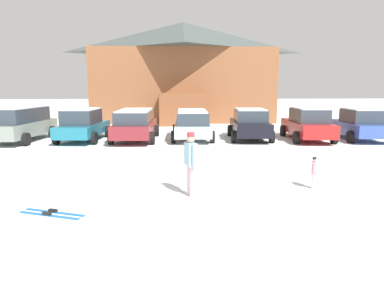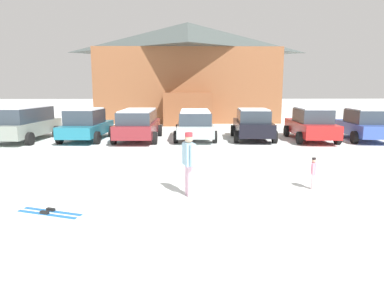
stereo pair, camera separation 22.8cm
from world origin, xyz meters
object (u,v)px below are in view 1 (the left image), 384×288
at_px(skier_adult_in_blue_parka, 191,160).
at_px(parked_teal_hatchback, 83,125).
at_px(parked_blue_hatchback, 360,124).
at_px(parked_grey_wagon, 21,123).
at_px(skier_child_in_pink_snowsuit, 314,171).
at_px(parked_black_sedan, 250,124).
at_px(pair_of_skis, 51,213).
at_px(parked_silver_wagon, 192,123).
at_px(parked_maroon_van, 135,124).
at_px(ski_lodge, 183,71).
at_px(parked_red_sedan, 308,124).

bearing_deg(skier_adult_in_blue_parka, parked_teal_hatchback, 118.92).
bearing_deg(parked_blue_hatchback, parked_grey_wagon, 179.20).
xyz_separation_m(parked_teal_hatchback, skier_child_in_pink_snowsuit, (8.76, -9.10, -0.35)).
relative_size(parked_black_sedan, pair_of_skis, 2.68).
height_order(parked_silver_wagon, skier_adult_in_blue_parka, skier_adult_in_blue_parka).
xyz_separation_m(parked_maroon_van, parked_blue_hatchback, (12.09, -0.36, -0.04)).
bearing_deg(parked_silver_wagon, ski_lodge, 91.10).
distance_m(parked_grey_wagon, parked_blue_hatchback, 18.01).
bearing_deg(parked_red_sedan, parked_blue_hatchback, -0.12).
relative_size(parked_teal_hatchback, parked_black_sedan, 1.03).
height_order(ski_lodge, parked_teal_hatchback, ski_lodge).
distance_m(parked_teal_hatchback, parked_black_sedan, 8.91).
xyz_separation_m(ski_lodge, parked_blue_hatchback, (9.29, -13.32, -3.43)).
height_order(parked_black_sedan, parked_red_sedan, parked_red_sedan).
bearing_deg(parked_teal_hatchback, parked_red_sedan, -1.46).
bearing_deg(parked_teal_hatchback, parked_maroon_van, 1.04).
height_order(parked_maroon_van, parked_black_sedan, parked_black_sedan).
bearing_deg(skier_child_in_pink_snowsuit, parked_grey_wagon, 142.82).
bearing_deg(ski_lodge, parked_grey_wagon, -123.70).
bearing_deg(parked_red_sedan, parked_silver_wagon, 173.89).
bearing_deg(parked_maroon_van, parked_red_sedan, -2.21).
xyz_separation_m(parked_silver_wagon, parked_red_sedan, (6.16, -0.66, 0.01)).
relative_size(parked_grey_wagon, pair_of_skis, 3.08).
distance_m(parked_silver_wagon, skier_adult_in_blue_parka, 9.98).
distance_m(parked_grey_wagon, skier_child_in_pink_snowsuit, 14.97).
xyz_separation_m(parked_maroon_van, pair_of_skis, (-0.61, -10.85, -0.87)).
bearing_deg(pair_of_skis, parked_black_sedan, 58.05).
height_order(ski_lodge, parked_silver_wagon, ski_lodge).
height_order(parked_maroon_van, skier_adult_in_blue_parka, skier_adult_in_blue_parka).
bearing_deg(ski_lodge, parked_red_sedan, -64.34).
distance_m(parked_red_sedan, parked_blue_hatchback, 2.89).
xyz_separation_m(ski_lodge, parked_grey_wagon, (-8.72, -13.07, -3.31)).
relative_size(parked_teal_hatchback, skier_adult_in_blue_parka, 2.56).
bearing_deg(parked_teal_hatchback, pair_of_skis, -78.79).
relative_size(parked_teal_hatchback, parked_maroon_van, 0.89).
bearing_deg(parked_silver_wagon, parked_black_sedan, -5.47).
height_order(parked_grey_wagon, parked_black_sedan, parked_grey_wagon).
bearing_deg(parked_red_sedan, ski_lodge, 115.66).
relative_size(parked_red_sedan, skier_child_in_pink_snowsuit, 5.12).
bearing_deg(parked_grey_wagon, parked_silver_wagon, 2.64).
bearing_deg(parked_silver_wagon, skier_child_in_pink_snowsuit, -72.60).
bearing_deg(pair_of_skis, parked_blue_hatchback, 39.54).
distance_m(parked_maroon_van, pair_of_skis, 10.90).
xyz_separation_m(ski_lodge, parked_red_sedan, (6.40, -13.32, -3.40)).
distance_m(parked_grey_wagon, skier_adult_in_blue_parka, 12.77).
bearing_deg(parked_red_sedan, pair_of_skis, -133.09).
bearing_deg(pair_of_skis, parked_silver_wagon, 71.83).
height_order(parked_maroon_van, parked_red_sedan, parked_red_sedan).
xyz_separation_m(parked_grey_wagon, parked_teal_hatchback, (3.16, 0.06, -0.11)).
bearing_deg(parked_teal_hatchback, parked_black_sedan, 0.36).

